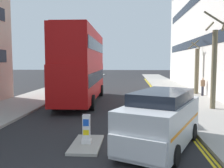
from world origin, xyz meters
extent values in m
cube|color=#9E9991|center=(6.50, 16.00, 0.07)|extent=(4.00, 80.00, 0.14)
cube|color=#9E9991|center=(-6.50, 16.00, 0.07)|extent=(4.00, 80.00, 0.14)
cube|color=yellow|center=(4.40, 14.00, 0.00)|extent=(0.10, 56.00, 0.01)
cube|color=yellow|center=(4.24, 14.00, 0.00)|extent=(0.10, 56.00, 0.01)
cube|color=#9E9991|center=(0.00, 4.61, 0.05)|extent=(1.10, 2.20, 0.10)
cube|color=silver|center=(0.00, 4.61, 0.18)|extent=(0.36, 0.28, 0.16)
cube|color=white|center=(0.00, 4.61, 0.73)|extent=(0.28, 0.20, 0.95)
cube|color=blue|center=(0.00, 4.51, 0.92)|extent=(0.22, 0.01, 0.26)
cube|color=yellow|center=(0.00, 4.51, 0.54)|extent=(0.22, 0.01, 0.20)
cube|color=#B20F0F|center=(-2.18, 14.79, 1.74)|extent=(2.82, 10.87, 2.60)
cube|color=#B20F0F|center=(-2.18, 14.79, 4.29)|extent=(2.76, 10.65, 2.50)
cube|color=black|center=(-2.18, 14.79, 2.04)|extent=(2.84, 10.44, 0.84)
cube|color=black|center=(-2.18, 14.79, 4.39)|extent=(2.82, 10.22, 0.80)
cube|color=yellow|center=(-2.34, 20.17, 3.29)|extent=(2.00, 0.12, 0.44)
cube|color=maroon|center=(-2.18, 14.79, 5.59)|extent=(2.54, 9.78, 0.10)
cylinder|color=black|center=(-3.53, 18.10, 0.52)|extent=(0.33, 1.05, 1.04)
cylinder|color=black|center=(-1.03, 18.18, 0.52)|extent=(0.33, 1.05, 1.04)
cylinder|color=black|center=(-3.33, 11.41, 0.52)|extent=(0.33, 1.05, 1.04)
cylinder|color=black|center=(-0.83, 11.48, 0.52)|extent=(0.33, 1.05, 1.04)
cube|color=silver|center=(2.81, 4.67, 0.94)|extent=(3.66, 5.07, 1.50)
cube|color=black|center=(2.87, 4.81, 1.74)|extent=(2.81, 3.49, 0.76)
cube|color=silver|center=(2.04, 2.96, 0.68)|extent=(2.13, 1.81, 0.67)
cube|color=orange|center=(2.81, 4.67, 0.99)|extent=(3.52, 4.73, 0.10)
cylinder|color=black|center=(3.03, 2.97, 0.34)|extent=(0.48, 0.71, 0.68)
cylinder|color=black|center=(1.39, 3.71, 0.34)|extent=(0.48, 0.71, 0.68)
cylinder|color=black|center=(4.23, 5.63, 0.34)|extent=(0.48, 0.71, 0.68)
cylinder|color=black|center=(2.58, 6.37, 0.34)|extent=(0.48, 0.71, 0.68)
cylinder|color=#2D2D38|center=(8.15, 18.24, 0.56)|extent=(0.22, 0.22, 0.85)
cube|color=#8C6647|center=(8.15, 18.24, 1.27)|extent=(0.34, 0.22, 0.56)
sphere|color=beige|center=(8.15, 18.24, 1.66)|extent=(0.20, 0.20, 0.20)
cylinder|color=#6B6047|center=(7.04, 11.99, 2.68)|extent=(0.33, 0.33, 5.08)
cylinder|color=#6B6047|center=(7.54, 11.92, 5.57)|extent=(0.26, 1.06, 0.79)
cylinder|color=#6B6047|center=(6.78, 12.29, 5.50)|extent=(0.73, 0.65, 0.65)
cylinder|color=#6B6047|center=(6.87, 11.25, 5.75)|extent=(1.55, 0.47, 1.14)
cylinder|color=#6B6047|center=(7.95, 19.64, 2.29)|extent=(0.40, 0.40, 4.29)
cylinder|color=#6B6047|center=(8.67, 19.70, 4.94)|extent=(0.24, 1.50, 1.10)
cylinder|color=#6B6047|center=(7.71, 20.19, 4.85)|extent=(1.19, 0.60, 0.92)
cylinder|color=#6B6047|center=(7.70, 19.32, 4.72)|extent=(0.77, 0.62, 0.66)
cube|color=black|center=(8.48, 25.00, 9.77)|extent=(0.04, 24.64, 1.00)
cube|color=black|center=(8.48, 25.00, 5.16)|extent=(0.04, 24.64, 1.00)
camera|label=1|loc=(1.66, -4.55, 3.21)|focal=39.89mm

